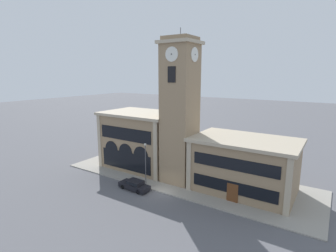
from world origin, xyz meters
name	(u,v)px	position (x,y,z in m)	size (l,w,h in m)	color
ground_plane	(161,193)	(0.00, 0.00, 0.00)	(300.00, 300.00, 0.00)	#56565B
sidewalk_kerb	(184,177)	(0.00, 6.74, 0.07)	(40.56, 13.49, 0.15)	gray
clock_tower	(180,112)	(0.00, 5.08, 10.92)	(5.23, 5.23, 22.95)	#937A5B
town_hall_left_wing	(142,140)	(-9.05, 7.12, 5.01)	(13.68, 9.36, 9.97)	#937A5B
town_hall_right_wing	(244,165)	(9.42, 7.13, 3.89)	(14.42, 9.36, 7.72)	#937A5B
parked_car_near	(135,185)	(-3.78, -1.21, 0.76)	(4.87, 1.98, 1.46)	black
street_lamp	(145,159)	(-3.02, 0.46, 4.38)	(0.36, 0.36, 6.57)	#4C4C51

